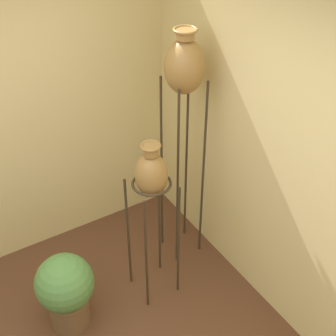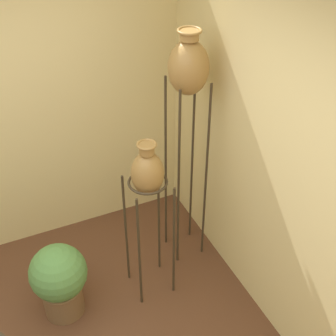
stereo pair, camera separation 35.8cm
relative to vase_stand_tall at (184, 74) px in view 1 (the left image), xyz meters
name	(u,v)px [view 1 (the left image)]	position (x,y,z in m)	size (l,w,h in m)	color
wall_right	(305,176)	(0.29, -1.01, -0.40)	(0.06, 7.50, 2.70)	beige
vase_stand_tall	(184,74)	(0.00, 0.00, 0.00)	(0.30, 0.30, 2.08)	#382D1E
vase_stand_medium	(152,179)	(-0.45, -0.28, -0.60)	(0.31, 0.31, 1.44)	#382D1E
potted_plant	(66,289)	(-1.19, -0.23, -1.38)	(0.45, 0.45, 0.66)	brown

